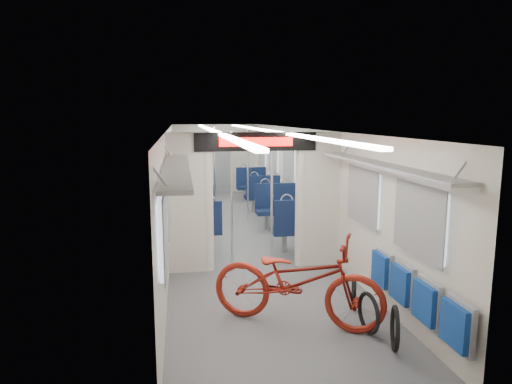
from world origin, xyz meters
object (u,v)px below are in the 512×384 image
at_px(flip_bench, 414,293).
at_px(stanchion_near_left, 232,198).
at_px(seat_bay_far_left, 191,188).
at_px(bike_hoop_a, 395,330).
at_px(bike_hoop_c, 354,294).
at_px(bicycle, 297,280).
at_px(seat_bay_far_right, 256,187).
at_px(stanchion_far_right, 248,175).
at_px(seat_bay_near_right, 286,213).
at_px(bike_hoop_b, 368,315).
at_px(stanchion_far_left, 215,173).
at_px(stanchion_near_right, 272,195).
at_px(seat_bay_near_left, 196,214).

xyz_separation_m(flip_bench, stanchion_near_left, (-1.71, 3.23, 0.57)).
relative_size(flip_bench, seat_bay_far_left, 0.90).
xyz_separation_m(bike_hoop_a, seat_bay_far_left, (-1.99, 8.34, 0.35)).
bearing_deg(stanchion_near_left, bike_hoop_c, -58.60).
xyz_separation_m(bicycle, seat_bay_far_right, (0.78, 7.65, -0.02)).
bearing_deg(stanchion_far_right, seat_bay_near_right, -73.43).
relative_size(flip_bench, seat_bay_far_right, 0.98).
bearing_deg(bike_hoop_c, flip_bench, -71.49).
bearing_deg(flip_bench, bike_hoop_b, 147.59).
distance_m(bike_hoop_c, seat_bay_far_right, 7.33).
relative_size(seat_bay_far_right, stanchion_far_right, 0.93).
relative_size(bicycle, stanchion_far_right, 0.94).
relative_size(bicycle, bike_hoop_c, 4.74).
relative_size(bike_hoop_a, stanchion_far_left, 0.22).
bearing_deg(bicycle, stanchion_far_left, 32.55).
height_order(flip_bench, bike_hoop_c, flip_bench).
xyz_separation_m(bike_hoop_a, stanchion_far_left, (-1.43, 7.05, 0.92)).
relative_size(bicycle, flip_bench, 1.03).
xyz_separation_m(bike_hoop_c, stanchion_far_right, (-0.63, 5.42, 0.95)).
xyz_separation_m(bike_hoop_c, seat_bay_near_right, (-0.09, 3.62, 0.36)).
distance_m(bicycle, stanchion_near_right, 2.88).
xyz_separation_m(seat_bay_near_right, stanchion_near_right, (-0.53, -1.14, 0.59)).
relative_size(stanchion_far_left, stanchion_far_right, 1.00).
bearing_deg(seat_bay_near_left, bicycle, -75.39).
height_order(bike_hoop_a, seat_bay_near_left, seat_bay_near_left).
bearing_deg(stanchion_far_right, stanchion_near_left, -103.38).
bearing_deg(stanchion_far_right, seat_bay_far_right, 74.23).
height_order(bicycle, bike_hoop_a, bicycle).
bearing_deg(seat_bay_far_right, seat_bay_far_left, -176.63).
distance_m(flip_bench, stanchion_near_right, 3.63).
bearing_deg(stanchion_near_right, seat_bay_far_right, 83.73).
bearing_deg(bike_hoop_c, seat_bay_near_left, 117.06).
xyz_separation_m(bicycle, flip_bench, (1.20, -0.64, 0.01)).
xyz_separation_m(seat_bay_far_left, stanchion_near_right, (1.34, -4.72, 0.57)).
xyz_separation_m(bike_hoop_b, seat_bay_near_right, (-0.00, 4.33, 0.34)).
distance_m(bike_hoop_a, bike_hoop_b, 0.45).
bearing_deg(stanchion_far_left, stanchion_near_right, -77.27).
distance_m(seat_bay_far_right, stanchion_near_right, 4.90).
bearing_deg(stanchion_near_left, seat_bay_far_left, 96.73).
bearing_deg(seat_bay_near_left, stanchion_near_left, -69.78).
bearing_deg(bike_hoop_c, seat_bay_far_right, 90.74).
height_order(flip_bench, seat_bay_near_left, seat_bay_near_left).
bearing_deg(seat_bay_far_left, bike_hoop_b, -76.69).
distance_m(flip_bench, stanchion_near_left, 3.70).
xyz_separation_m(bike_hoop_c, stanchion_near_left, (-1.38, 2.26, 0.95)).
xyz_separation_m(bike_hoop_b, stanchion_near_right, (-0.53, 3.19, 0.92)).
bearing_deg(seat_bay_near_right, stanchion_far_left, 119.67).
bearing_deg(stanchion_far_right, seat_bay_near_left, -130.28).
height_order(bike_hoop_c, stanchion_near_left, stanchion_near_left).
bearing_deg(bike_hoop_c, bike_hoop_a, -88.52).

